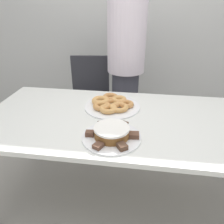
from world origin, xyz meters
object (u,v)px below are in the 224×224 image
person_standing (126,64)px  plate_cake (112,137)px  plate_donuts (112,106)px  frosted_cake (112,132)px  office_chair_left (90,103)px

person_standing → plate_cake: 1.04m
person_standing → plate_donuts: size_ratio=4.19×
frosted_cake → office_chair_left: bearing=110.0°
office_chair_left → plate_donuts: 0.82m
office_chair_left → frosted_cake: bearing=-77.1°
plate_cake → plate_donuts: bearing=97.6°
office_chair_left → person_standing: bearing=-10.7°
office_chair_left → plate_donuts: bearing=-70.8°
plate_cake → frosted_cake: bearing=0.0°
person_standing → frosted_cake: (0.02, -1.03, -0.09)m
plate_cake → frosted_cake: 0.03m
person_standing → office_chair_left: bearing=176.4°
plate_cake → office_chair_left: bearing=110.0°
office_chair_left → plate_donuts: (0.33, -0.68, 0.31)m
office_chair_left → plate_donuts: size_ratio=2.28×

